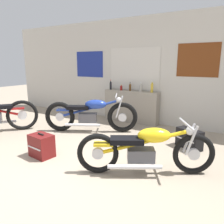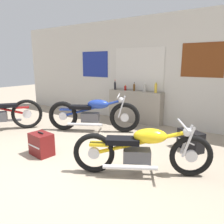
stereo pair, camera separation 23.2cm
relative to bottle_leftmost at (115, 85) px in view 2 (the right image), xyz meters
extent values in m
plane|color=gray|center=(1.06, -3.24, -0.99)|extent=(24.00, 24.00, 0.00)
cube|color=beige|center=(1.06, 0.23, 0.41)|extent=(10.00, 0.06, 2.80)
cube|color=silver|center=(0.64, 0.19, 0.46)|extent=(1.40, 0.01, 1.06)
cube|color=beige|center=(0.64, 0.19, 0.46)|extent=(1.46, 0.01, 1.12)
cube|color=brown|center=(2.27, 0.19, 0.69)|extent=(0.95, 0.01, 0.77)
cube|color=navy|center=(-0.88, 0.19, 0.58)|extent=(0.98, 0.01, 0.76)
cube|color=gray|center=(0.64, 0.05, -0.56)|extent=(1.55, 0.28, 0.87)
cylinder|color=black|center=(0.00, 0.00, -0.02)|extent=(0.06, 0.06, 0.20)
cone|color=black|center=(0.00, 0.00, 0.10)|extent=(0.05, 0.05, 0.06)
cylinder|color=red|center=(0.00, 0.00, 0.14)|extent=(0.02, 0.02, 0.02)
cylinder|color=maroon|center=(0.34, 0.00, -0.07)|extent=(0.06, 0.06, 0.12)
cone|color=maroon|center=(0.34, 0.00, 0.01)|extent=(0.05, 0.05, 0.03)
cylinder|color=gold|center=(0.34, 0.00, 0.03)|extent=(0.03, 0.03, 0.01)
cylinder|color=#5B3814|center=(0.59, 0.05, -0.04)|extent=(0.06, 0.06, 0.17)
cone|color=#5B3814|center=(0.59, 0.05, 0.07)|extent=(0.05, 0.05, 0.05)
cylinder|color=black|center=(0.59, 0.05, 0.10)|extent=(0.02, 0.02, 0.02)
cylinder|color=#B7B2A8|center=(0.90, 0.07, -0.04)|extent=(0.08, 0.08, 0.18)
cone|color=#B7B2A8|center=(0.90, 0.07, 0.08)|extent=(0.07, 0.07, 0.05)
cylinder|color=silver|center=(0.90, 0.07, 0.11)|extent=(0.03, 0.03, 0.02)
cylinder|color=gold|center=(1.24, 0.01, -0.01)|extent=(0.07, 0.07, 0.22)
cone|color=gold|center=(1.24, 0.01, 0.13)|extent=(0.06, 0.06, 0.06)
cylinder|color=silver|center=(1.24, 0.01, 0.17)|extent=(0.03, 0.03, 0.02)
torus|color=black|center=(0.88, -0.90, -0.63)|extent=(0.68, 0.44, 0.72)
cylinder|color=silver|center=(0.88, -0.90, -0.63)|extent=(0.21, 0.16, 0.19)
torus|color=black|center=(-0.44, -1.61, -0.63)|extent=(0.68, 0.44, 0.72)
cylinder|color=silver|center=(-0.44, -1.61, -0.63)|extent=(0.21, 0.16, 0.19)
cube|color=#4C4C51|center=(0.15, -1.29, -0.65)|extent=(0.47, 0.39, 0.21)
cylinder|color=navy|center=(0.15, -1.29, -0.44)|extent=(1.23, 0.70, 0.44)
ellipsoid|color=navy|center=(0.33, -1.20, -0.33)|extent=(0.56, 0.45, 0.22)
cube|color=black|center=(-0.04, -1.40, -0.41)|extent=(0.56, 0.45, 0.08)
cube|color=navy|center=(-0.36, -1.57, -0.47)|extent=(0.33, 0.27, 0.04)
cylinder|color=silver|center=(0.78, -0.88, -0.38)|extent=(0.17, 0.12, 0.51)
cylinder|color=silver|center=(0.84, -0.99, -0.38)|extent=(0.17, 0.12, 0.51)
cylinder|color=silver|center=(0.75, -0.97, -0.12)|extent=(0.33, 0.58, 0.03)
sphere|color=silver|center=(0.80, -0.94, -0.22)|extent=(0.13, 0.13, 0.13)
cylinder|color=silver|center=(0.13, -1.46, -0.80)|extent=(0.76, 0.45, 0.06)
torus|color=black|center=(2.75, -2.12, -0.68)|extent=(0.57, 0.38, 0.62)
cylinder|color=silver|center=(2.75, -2.12, -0.68)|extent=(0.18, 0.14, 0.17)
torus|color=black|center=(1.53, -2.84, -0.68)|extent=(0.57, 0.38, 0.62)
cylinder|color=silver|center=(1.53, -2.84, -0.68)|extent=(0.18, 0.14, 0.17)
cube|color=#4C4C51|center=(2.08, -2.52, -0.70)|extent=(0.45, 0.39, 0.19)
cylinder|color=yellow|center=(2.08, -2.52, -0.51)|extent=(1.14, 0.70, 0.40)
ellipsoid|color=yellow|center=(2.23, -2.42, -0.40)|extent=(0.54, 0.45, 0.22)
cube|color=black|center=(1.89, -2.62, -0.48)|extent=(0.54, 0.45, 0.08)
cube|color=yellow|center=(1.60, -2.79, -0.54)|extent=(0.31, 0.26, 0.04)
cylinder|color=silver|center=(2.65, -2.11, -0.46)|extent=(0.16, 0.12, 0.45)
cylinder|color=silver|center=(2.71, -2.21, -0.46)|extent=(0.16, 0.12, 0.45)
cylinder|color=silver|center=(2.62, -2.19, -0.23)|extent=(0.35, 0.57, 0.03)
sphere|color=silver|center=(2.68, -2.16, -0.33)|extent=(0.13, 0.13, 0.13)
cylinder|color=silver|center=(2.06, -2.69, -0.82)|extent=(0.70, 0.45, 0.06)
torus|color=black|center=(-1.29, -2.02, -0.62)|extent=(0.52, 0.63, 0.74)
cylinder|color=silver|center=(-1.29, -2.02, -0.62)|extent=(0.17, 0.20, 0.21)
cube|color=black|center=(-1.56, -2.37, -0.39)|extent=(0.50, 0.55, 0.08)
cube|color=#B21919|center=(-1.35, -2.09, -0.45)|extent=(0.29, 0.32, 0.04)
cylinder|color=silver|center=(-1.75, -2.38, -0.79)|extent=(0.55, 0.69, 0.06)
cube|color=black|center=(2.47, -1.11, -0.80)|extent=(0.55, 0.45, 0.38)
cube|color=silver|center=(2.41, -1.21, -0.80)|extent=(0.38, 0.23, 0.02)
cube|color=black|center=(2.47, -1.11, -0.60)|extent=(0.17, 0.11, 0.02)
cube|color=maroon|center=(0.34, -2.87, -0.79)|extent=(0.44, 0.34, 0.40)
cube|color=silver|center=(0.33, -3.02, -0.79)|extent=(0.35, 0.05, 0.02)
cube|color=black|center=(0.34, -2.87, -0.58)|extent=(0.15, 0.04, 0.02)
camera|label=1|loc=(3.27, -5.30, 0.63)|focal=35.00mm
camera|label=2|loc=(3.47, -5.17, 0.63)|focal=35.00mm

